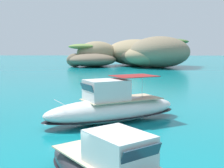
% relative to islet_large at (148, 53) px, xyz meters
% --- Properties ---
extents(islet_large, '(30.41, 35.66, 8.68)m').
position_rel_islet_large_xyz_m(islet_large, '(0.00, 0.00, 0.00)').
color(islet_large, '#756651').
rests_on(islet_large, ground).
extents(islet_small, '(18.59, 21.72, 7.47)m').
position_rel_islet_large_xyz_m(islet_small, '(-16.08, 0.65, -0.93)').
color(islet_small, '#756651').
rests_on(islet_small, ground).
extents(motorboat_white, '(11.12, 8.25, 3.42)m').
position_rel_islet_large_xyz_m(motorboat_white, '(-8.45, -66.97, -2.96)').
color(motorboat_white, white).
rests_on(motorboat_white, ground).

